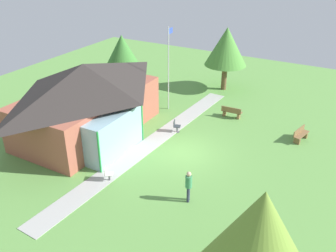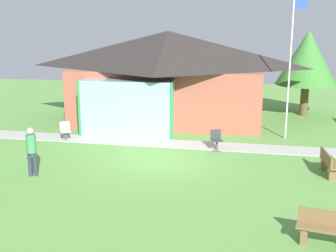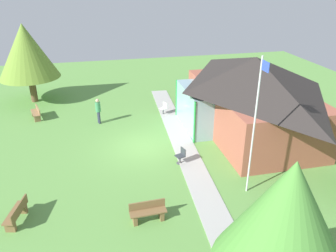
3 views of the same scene
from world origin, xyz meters
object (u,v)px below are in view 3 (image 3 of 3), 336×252
(pavilion, at_px, (250,94))
(patio_chair_lawn_spare, at_px, (181,156))
(flagpole, at_px, (255,123))
(patio_chair_west, at_px, (164,109))
(visitor_strolling_lawn, at_px, (98,109))
(bench_front_left, at_px, (36,113))
(bench_front_right, at_px, (17,214))
(bench_mid_right, at_px, (148,212))
(tree_east_hedge, at_px, (287,219))
(tree_lawn_corner, at_px, (26,51))

(pavilion, bearing_deg, patio_chair_lawn_spare, -60.38)
(patio_chair_lawn_spare, bearing_deg, flagpole, -160.95)
(patio_chair_west, height_order, visitor_strolling_lawn, visitor_strolling_lawn)
(patio_chair_west, bearing_deg, bench_front_left, 54.17)
(pavilion, bearing_deg, bench_front_right, -65.25)
(bench_front_left, bearing_deg, patio_chair_west, -114.32)
(flagpole, height_order, patio_chair_west, flagpole)
(bench_mid_right, xyz_separation_m, patio_chair_west, (-10.88, 3.00, 0.01))
(bench_front_right, xyz_separation_m, tree_east_hedge, (6.14, 7.83, 3.38))
(flagpole, height_order, patio_chair_lawn_spare, flagpole)
(pavilion, height_order, bench_front_left, pavilion)
(patio_chair_lawn_spare, bearing_deg, bench_mid_right, 130.75)
(bench_front_left, relative_size, bench_front_right, 1.00)
(tree_lawn_corner, xyz_separation_m, tree_east_hedge, (20.77, 9.07, -0.17))
(pavilion, distance_m, patio_chair_lawn_spare, 6.20)
(tree_lawn_corner, bearing_deg, bench_front_left, 9.52)
(bench_front_left, xyz_separation_m, tree_east_hedge, (17.11, 8.46, 3.38))
(pavilion, relative_size, flagpole, 1.68)
(pavilion, height_order, visitor_strolling_lawn, pavilion)
(patio_chair_west, xyz_separation_m, patio_chair_lawn_spare, (6.83, -0.54, 0.00))
(bench_front_left, height_order, bench_mid_right, same)
(tree_lawn_corner, bearing_deg, visitor_strolling_lawn, 41.68)
(flagpole, xyz_separation_m, visitor_strolling_lawn, (-9.35, -6.41, -2.44))
(bench_front_right, distance_m, visitor_strolling_lawn, 9.91)
(bench_mid_right, height_order, patio_chair_west, patio_chair_west)
(visitor_strolling_lawn, distance_m, tree_lawn_corner, 7.83)
(bench_front_right, height_order, tree_east_hedge, tree_east_hedge)
(bench_front_left, height_order, visitor_strolling_lawn, visitor_strolling_lawn)
(visitor_strolling_lawn, bearing_deg, flagpole, -163.64)
(pavilion, bearing_deg, tree_east_hedge, -22.17)
(flagpole, bearing_deg, patio_chair_west, -169.67)
(patio_chair_west, relative_size, patio_chair_lawn_spare, 1.00)
(patio_chair_lawn_spare, distance_m, tree_east_hedge, 9.72)
(patio_chair_west, xyz_separation_m, tree_east_hedge, (15.95, -0.35, 3.37))
(flagpole, relative_size, bench_front_left, 4.05)
(tree_lawn_corner, bearing_deg, tree_east_hedge, 23.58)
(bench_mid_right, bearing_deg, pavilion, -139.71)
(flagpole, xyz_separation_m, bench_front_left, (-11.11, -10.62, -3.06))
(bench_front_right, xyz_separation_m, tree_lawn_corner, (-14.63, -1.24, 3.55))
(bench_front_right, xyz_separation_m, patio_chair_west, (-9.81, 8.18, 0.01))
(patio_chair_lawn_spare, xyz_separation_m, tree_east_hedge, (9.12, 0.19, 3.37))
(patio_chair_lawn_spare, bearing_deg, bench_front_right, 93.29)
(pavilion, height_order, bench_mid_right, pavilion)
(patio_chair_west, relative_size, visitor_strolling_lawn, 0.49)
(bench_front_left, bearing_deg, flagpole, -153.07)
(bench_front_left, relative_size, tree_east_hedge, 0.29)
(flagpole, height_order, bench_front_left, flagpole)
(bench_mid_right, xyz_separation_m, visitor_strolling_lawn, (-10.29, -1.60, 0.62))
(patio_chair_lawn_spare, bearing_deg, visitor_strolling_lawn, 15.04)
(bench_mid_right, bearing_deg, patio_chair_lawn_spare, -123.60)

